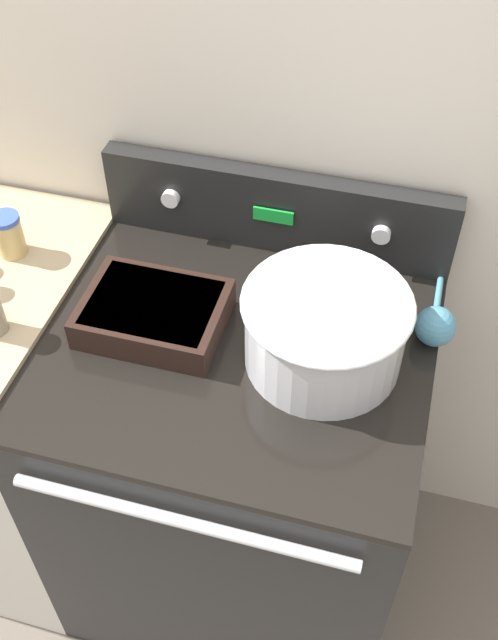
{
  "coord_description": "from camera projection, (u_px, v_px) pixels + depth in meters",
  "views": [
    {
      "loc": [
        0.29,
        -0.62,
        2.06
      ],
      "look_at": [
        0.02,
        0.36,
        0.99
      ],
      "focal_mm": 42.0,
      "sensor_mm": 36.0,
      "label": 1
    }
  ],
  "objects": [
    {
      "name": "casserole_dish",
      "position": [
        154.0,
        312.0,
        1.52
      ],
      "size": [
        0.29,
        0.22,
        0.07
      ],
      "color": "black",
      "rests_on": "stove_range"
    },
    {
      "name": "mixing_bowl",
      "position": [
        325.0,
        327.0,
        1.42
      ],
      "size": [
        0.33,
        0.33,
        0.16
      ],
      "color": "silver",
      "rests_on": "stove_range"
    },
    {
      "name": "spice_jar_blue_cap",
      "position": [
        9.0,
        235.0,
        1.65
      ],
      "size": [
        0.07,
        0.07,
        0.1
      ],
      "color": "tan",
      "rests_on": "side_counter"
    },
    {
      "name": "stove_range",
      "position": [
        239.0,
        469.0,
        1.85
      ],
      "size": [
        0.79,
        0.72,
        0.93
      ],
      "color": "black",
      "rests_on": "ground_plane"
    },
    {
      "name": "ladle",
      "position": [
        436.0,
        324.0,
        1.5
      ],
      "size": [
        0.08,
        0.27,
        0.08
      ],
      "color": "teal",
      "rests_on": "stove_range"
    },
    {
      "name": "control_panel",
      "position": [
        277.0,
        211.0,
        1.66
      ],
      "size": [
        0.79,
        0.07,
        0.2
      ],
      "color": "black",
      "rests_on": "stove_range"
    },
    {
      "name": "kitchen_wall",
      "position": [
        286.0,
        107.0,
        1.54
      ],
      "size": [
        8.0,
        0.05,
        2.5
      ],
      "color": "beige",
      "rests_on": "ground_plane"
    }
  ]
}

